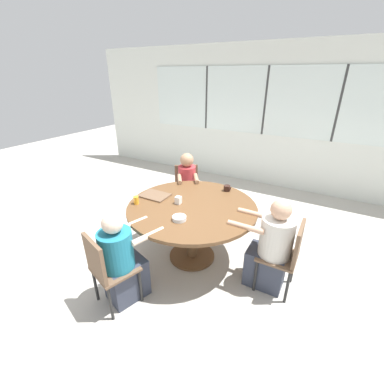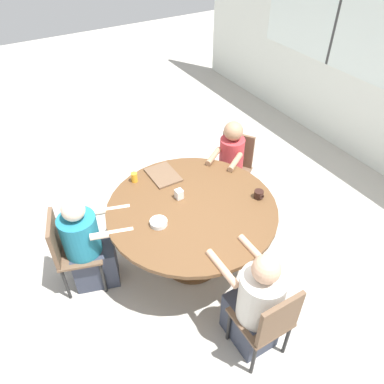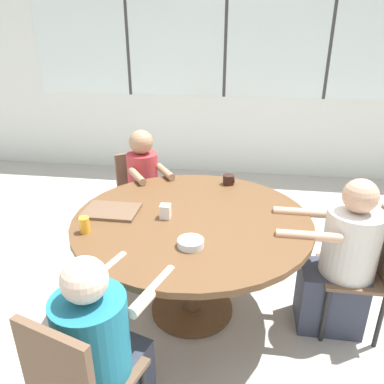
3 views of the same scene
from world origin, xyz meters
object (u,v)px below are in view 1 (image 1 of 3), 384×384
object	(u,v)px
person_man_teal_shirt	(122,262)
chair_for_man_blue_shirt	(187,187)
person_man_blue_shirt	(187,190)
person_woman_green_shirt	(271,250)
chair_for_woman_green_shirt	(287,252)
juice_glass	(136,200)
milk_carton_small	(178,200)
chair_for_man_teal_shirt	(106,266)
coffee_mug	(227,188)
bowl_white_shallow	(179,218)

from	to	relation	value
person_man_teal_shirt	chair_for_man_blue_shirt	bearing A→B (deg)	117.89
person_man_blue_shirt	person_man_teal_shirt	world-z (taller)	person_man_blue_shirt
chair_for_man_blue_shirt	person_woman_green_shirt	distance (m)	1.90
person_woman_green_shirt	chair_for_woman_green_shirt	bearing A→B (deg)	-90.00
chair_for_man_blue_shirt	juice_glass	xyz separation A→B (m)	(0.03, -1.26, 0.31)
chair_for_woman_green_shirt	milk_carton_small	size ratio (longest dim) A/B	9.24
chair_for_man_teal_shirt	juice_glass	distance (m)	0.91
person_man_teal_shirt	coffee_mug	xyz separation A→B (m)	(0.51, 1.55, 0.35)
person_man_blue_shirt	chair_for_man_teal_shirt	bearing A→B (deg)	62.25
person_man_blue_shirt	bowl_white_shallow	xyz separation A→B (m)	(0.60, -1.20, 0.27)
chair_for_woman_green_shirt	chair_for_man_blue_shirt	xyz separation A→B (m)	(-1.81, 0.97, 0.00)
chair_for_man_teal_shirt	coffee_mug	bearing A→B (deg)	89.55
chair_for_man_blue_shirt	juice_glass	bearing A→B (deg)	57.45
person_woman_green_shirt	milk_carton_small	size ratio (longest dim) A/B	11.75
chair_for_man_teal_shirt	coffee_mug	distance (m)	1.83
chair_for_man_blue_shirt	coffee_mug	bearing A→B (deg)	123.55
coffee_mug	bowl_white_shallow	distance (m)	0.99
chair_for_man_teal_shirt	bowl_white_shallow	bearing A→B (deg)	79.41
chair_for_man_blue_shirt	coffee_mug	world-z (taller)	chair_for_man_blue_shirt
chair_for_man_teal_shirt	milk_carton_small	bearing A→B (deg)	98.03
person_man_blue_shirt	juice_glass	world-z (taller)	person_man_blue_shirt
chair_for_man_blue_shirt	person_man_teal_shirt	xyz separation A→B (m)	(0.35, -1.91, -0.05)
chair_for_man_teal_shirt	person_woman_green_shirt	size ratio (longest dim) A/B	0.79
bowl_white_shallow	juice_glass	bearing A→B (deg)	174.16
chair_for_man_teal_shirt	bowl_white_shallow	xyz separation A→B (m)	(0.40, 0.74, 0.28)
chair_for_woman_green_shirt	bowl_white_shallow	xyz separation A→B (m)	(-1.12, -0.36, 0.28)
chair_for_man_teal_shirt	person_man_blue_shirt	world-z (taller)	person_man_blue_shirt
chair_for_woman_green_shirt	milk_carton_small	distance (m)	1.37
chair_for_woman_green_shirt	bowl_white_shallow	bearing A→B (deg)	108.17
milk_carton_small	person_man_blue_shirt	bearing A→B (deg)	113.79
chair_for_woman_green_shirt	chair_for_man_teal_shirt	world-z (taller)	same
coffee_mug	bowl_white_shallow	world-z (taller)	coffee_mug
person_woman_green_shirt	person_man_teal_shirt	bearing A→B (deg)	126.32
person_woman_green_shirt	person_man_blue_shirt	distance (m)	1.76
chair_for_man_blue_shirt	milk_carton_small	bearing A→B (deg)	81.49
milk_carton_small	coffee_mug	bearing A→B (deg)	59.65
milk_carton_small	person_man_teal_shirt	bearing A→B (deg)	-98.12
coffee_mug	juice_glass	xyz separation A→B (m)	(-0.83, -0.91, 0.01)
person_man_teal_shirt	juice_glass	world-z (taller)	person_man_teal_shirt
coffee_mug	milk_carton_small	distance (m)	0.75
chair_for_man_teal_shirt	person_woman_green_shirt	xyz separation A→B (m)	(1.34, 1.10, -0.03)
chair_for_woman_green_shirt	coffee_mug	bearing A→B (deg)	57.48
chair_for_woman_green_shirt	person_woman_green_shirt	xyz separation A→B (m)	(-0.17, 0.00, -0.03)
chair_for_man_teal_shirt	juice_glass	size ratio (longest dim) A/B	8.67
chair_for_woman_green_shirt	juice_glass	world-z (taller)	juice_glass
chair_for_woman_green_shirt	chair_for_man_teal_shirt	size ratio (longest dim) A/B	1.00
bowl_white_shallow	chair_for_man_blue_shirt	bearing A→B (deg)	117.42
person_woman_green_shirt	bowl_white_shallow	world-z (taller)	person_woman_green_shirt
chair_for_woman_green_shirt	milk_carton_small	world-z (taller)	milk_carton_small
person_man_teal_shirt	milk_carton_small	distance (m)	0.98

